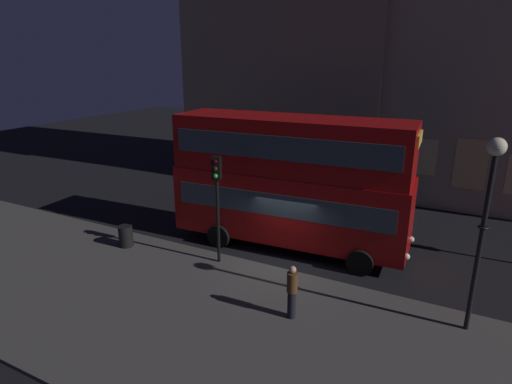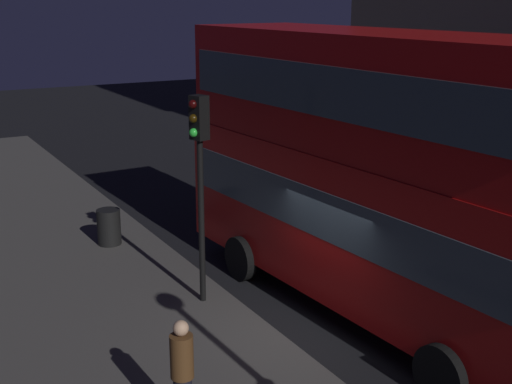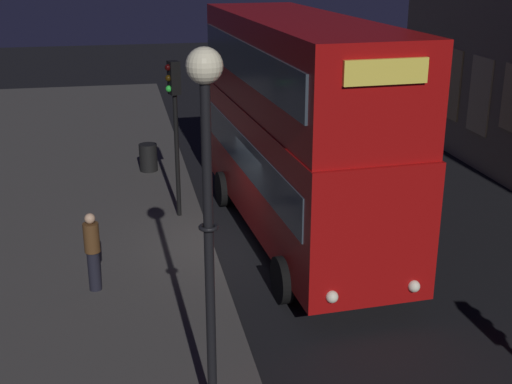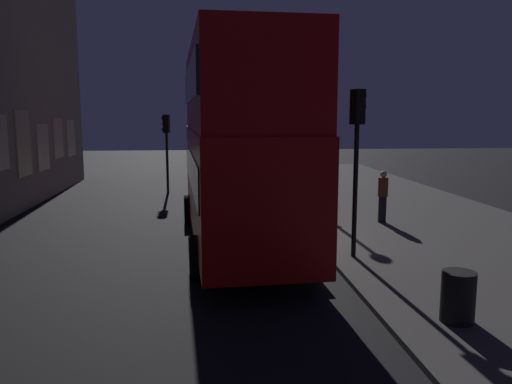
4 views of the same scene
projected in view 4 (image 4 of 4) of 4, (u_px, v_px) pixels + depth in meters
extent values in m
plane|color=black|center=(290.00, 242.00, 14.97)|extent=(80.00, 80.00, 0.00)
cube|color=#423F3D|center=(444.00, 236.00, 15.43)|extent=(44.00, 8.13, 0.12)
cube|color=#E5C67F|center=(23.00, 143.00, 19.56)|extent=(1.51, 0.06, 2.53)
cube|color=#F9E09E|center=(43.00, 147.00, 21.92)|extent=(1.51, 0.06, 1.97)
cube|color=#F2D18C|center=(58.00, 138.00, 24.19)|extent=(1.51, 0.06, 1.86)
cube|color=#F9E09E|center=(71.00, 138.00, 26.52)|extent=(1.51, 0.06, 1.85)
cube|color=#9E0C0C|center=(239.00, 180.00, 14.14)|extent=(9.77, 3.13, 2.79)
cube|color=#9E0C0C|center=(238.00, 89.00, 13.77)|extent=(9.58, 3.07, 2.20)
cube|color=#2D3842|center=(239.00, 168.00, 14.09)|extent=(9.01, 3.15, 0.90)
cube|color=#2D3842|center=(238.00, 84.00, 13.75)|extent=(9.01, 3.15, 0.90)
cube|color=#F2D84C|center=(222.00, 78.00, 18.34)|extent=(0.17, 1.55, 0.44)
sphere|color=white|center=(200.00, 192.00, 18.89)|extent=(0.24, 0.24, 0.24)
sphere|color=white|center=(245.00, 191.00, 19.15)|extent=(0.24, 0.24, 0.24)
cylinder|color=black|center=(188.00, 210.00, 17.34)|extent=(1.01, 0.30, 1.00)
cylinder|color=black|center=(265.00, 207.00, 17.76)|extent=(1.01, 0.30, 1.00)
cylinder|color=black|center=(195.00, 257.00, 11.55)|extent=(1.01, 0.30, 1.00)
cylinder|color=black|center=(309.00, 252.00, 11.97)|extent=(1.01, 0.30, 1.00)
cylinder|color=black|center=(355.00, 192.00, 12.74)|extent=(0.12, 0.12, 3.33)
cube|color=black|center=(358.00, 107.00, 12.43)|extent=(0.38, 0.33, 0.85)
sphere|color=black|center=(363.00, 96.00, 12.44)|extent=(0.17, 0.17, 0.17)
sphere|color=black|center=(363.00, 107.00, 12.48)|extent=(0.17, 0.17, 0.17)
sphere|color=green|center=(362.00, 118.00, 12.52)|extent=(0.17, 0.17, 0.17)
cylinder|color=black|center=(167.00, 163.00, 24.18)|extent=(0.12, 0.12, 2.85)
cube|color=black|center=(166.00, 124.00, 23.90)|extent=(0.37, 0.32, 0.85)
sphere|color=black|center=(163.00, 118.00, 23.88)|extent=(0.17, 0.17, 0.17)
sphere|color=orange|center=(163.00, 124.00, 23.92)|extent=(0.17, 0.17, 0.17)
sphere|color=black|center=(163.00, 130.00, 23.96)|extent=(0.17, 0.17, 0.17)
cylinder|color=black|center=(302.00, 138.00, 21.25)|extent=(0.14, 0.14, 5.21)
torus|color=black|center=(302.00, 124.00, 21.16)|extent=(0.28, 0.28, 0.06)
sphere|color=#F9EFC6|center=(303.00, 69.00, 20.82)|extent=(0.49, 0.49, 0.49)
cylinder|color=black|center=(382.00, 209.00, 17.05)|extent=(0.26, 0.26, 0.88)
cylinder|color=#513319|center=(383.00, 187.00, 16.94)|extent=(0.33, 0.33, 0.63)
sphere|color=tan|center=(384.00, 174.00, 16.88)|extent=(0.22, 0.22, 0.22)
cylinder|color=black|center=(458.00, 297.00, 8.83)|extent=(0.58, 0.58, 0.90)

